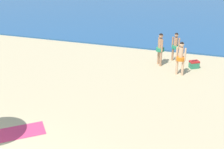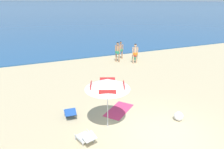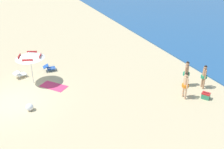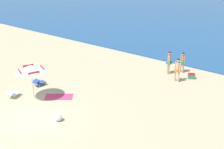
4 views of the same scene
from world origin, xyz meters
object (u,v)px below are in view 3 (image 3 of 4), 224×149
(person_wading_in, at_px, (204,75))
(person_standing_beside, at_px, (187,72))
(lounge_chair_beside_umbrella, at_px, (49,68))
(beach_umbrella_striped_main, at_px, (30,55))
(person_standing_near_shore, at_px, (186,84))
(cooler_box, at_px, (206,96))
(beach_towel, at_px, (54,86))
(beach_ball, at_px, (30,107))
(lounge_chair_under_umbrella, at_px, (20,74))

(person_wading_in, bearing_deg, person_standing_beside, -129.27)
(lounge_chair_beside_umbrella, bearing_deg, beach_umbrella_striped_main, -47.15)
(lounge_chair_beside_umbrella, relative_size, person_standing_near_shore, 0.53)
(lounge_chair_beside_umbrella, distance_m, cooler_box, 11.20)
(beach_towel, bearing_deg, beach_umbrella_striped_main, -134.10)
(beach_umbrella_striped_main, height_order, beach_ball, beach_umbrella_striped_main)
(cooler_box, bearing_deg, person_standing_near_shore, -119.30)
(lounge_chair_under_umbrella, bearing_deg, person_wading_in, 57.93)
(lounge_chair_under_umbrella, distance_m, cooler_box, 12.73)
(person_standing_near_shore, xyz_separation_m, person_wading_in, (-0.49, 1.92, -0.06))
(lounge_chair_under_umbrella, height_order, person_wading_in, person_wading_in)
(beach_ball, bearing_deg, person_standing_near_shore, 72.95)
(lounge_chair_under_umbrella, height_order, person_standing_near_shore, person_standing_near_shore)
(lounge_chair_beside_umbrella, distance_m, beach_ball, 5.14)
(beach_ball, relative_size, beach_towel, 0.24)
(lounge_chair_beside_umbrella, height_order, beach_towel, lounge_chair_beside_umbrella)
(lounge_chair_under_umbrella, xyz_separation_m, lounge_chair_beside_umbrella, (-0.12, 2.16, -0.00))
(cooler_box, xyz_separation_m, beach_ball, (-3.41, -10.14, 0.01))
(beach_umbrella_striped_main, bearing_deg, lounge_chair_under_umbrella, -149.94)
(person_wading_in, distance_m, beach_ball, 11.16)
(beach_ball, bearing_deg, cooler_box, 71.43)
(person_standing_beside, distance_m, person_wading_in, 1.14)
(person_wading_in, xyz_separation_m, beach_towel, (-4.43, -8.93, -0.95))
(person_standing_near_shore, bearing_deg, beach_ball, -107.05)
(person_wading_in, bearing_deg, person_standing_near_shore, -75.81)
(beach_umbrella_striped_main, bearing_deg, beach_ball, -14.73)
(beach_umbrella_striped_main, distance_m, beach_ball, 3.83)
(beach_umbrella_striped_main, distance_m, person_standing_near_shore, 10.16)
(person_standing_near_shore, height_order, beach_towel, person_standing_near_shore)
(person_wading_in, bearing_deg, lounge_chair_beside_umbrella, -128.59)
(person_standing_near_shore, relative_size, person_wading_in, 1.06)
(cooler_box, height_order, beach_ball, beach_ball)
(beach_umbrella_striped_main, height_order, lounge_chair_beside_umbrella, beach_umbrella_striped_main)
(lounge_chair_beside_umbrella, height_order, person_standing_near_shore, person_standing_near_shore)
(person_standing_beside, relative_size, beach_towel, 1.00)
(person_standing_near_shore, relative_size, beach_towel, 0.97)
(person_standing_near_shore, height_order, person_wading_in, person_standing_near_shore)
(person_standing_near_shore, height_order, cooler_box, person_standing_near_shore)
(lounge_chair_under_umbrella, bearing_deg, person_standing_near_shore, 50.73)
(cooler_box, xyz_separation_m, beach_towel, (-5.57, -8.18, -0.20))
(beach_umbrella_striped_main, bearing_deg, lounge_chair_beside_umbrella, 132.85)
(lounge_chair_beside_umbrella, height_order, cooler_box, lounge_chair_beside_umbrella)
(beach_ball, bearing_deg, beach_umbrella_striped_main, 165.27)
(cooler_box, distance_m, beach_towel, 9.89)
(person_standing_beside, relative_size, person_wading_in, 1.09)
(person_standing_beside, height_order, cooler_box, person_standing_beside)
(person_standing_near_shore, distance_m, person_standing_beside, 1.59)
(person_wading_in, xyz_separation_m, cooler_box, (1.14, -0.76, -0.75))
(lounge_chair_under_umbrella, xyz_separation_m, person_standing_near_shore, (7.22, 8.84, 0.74))
(person_standing_near_shore, xyz_separation_m, cooler_box, (0.65, 1.16, -0.81))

